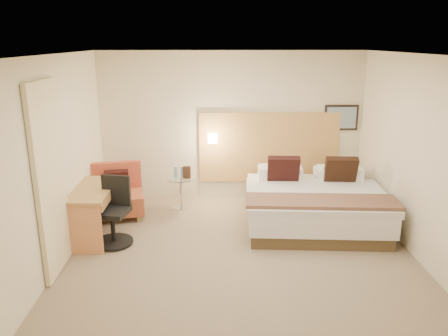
{
  "coord_description": "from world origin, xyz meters",
  "views": [
    {
      "loc": [
        -0.39,
        -5.41,
        2.87
      ],
      "look_at": [
        -0.19,
        0.73,
        1.07
      ],
      "focal_mm": 35.0,
      "sensor_mm": 36.0,
      "label": 1
    }
  ],
  "objects_px": {
    "desk_chair": "(114,217)",
    "lounge_chair": "(118,196)",
    "side_table": "(181,191)",
    "desk": "(95,199)",
    "bed": "(313,203)"
  },
  "relations": [
    {
      "from": "desk_chair",
      "to": "lounge_chair",
      "type": "bearing_deg",
      "value": 98.61
    },
    {
      "from": "side_table",
      "to": "desk",
      "type": "height_order",
      "value": "desk"
    },
    {
      "from": "bed",
      "to": "side_table",
      "type": "height_order",
      "value": "bed"
    },
    {
      "from": "side_table",
      "to": "desk_chair",
      "type": "bearing_deg",
      "value": -122.99
    },
    {
      "from": "bed",
      "to": "desk_chair",
      "type": "distance_m",
      "value": 3.14
    },
    {
      "from": "side_table",
      "to": "desk",
      "type": "xyz_separation_m",
      "value": [
        -1.2,
        -1.15,
        0.3
      ]
    },
    {
      "from": "lounge_chair",
      "to": "side_table",
      "type": "xyz_separation_m",
      "value": [
        1.05,
        0.31,
        -0.04
      ]
    },
    {
      "from": "bed",
      "to": "lounge_chair",
      "type": "xyz_separation_m",
      "value": [
        -3.23,
        0.4,
        0.01
      ]
    },
    {
      "from": "lounge_chair",
      "to": "bed",
      "type": "bearing_deg",
      "value": -7.1
    },
    {
      "from": "lounge_chair",
      "to": "desk_chair",
      "type": "relative_size",
      "value": 0.98
    },
    {
      "from": "desk",
      "to": "bed",
      "type": "bearing_deg",
      "value": 7.38
    },
    {
      "from": "side_table",
      "to": "desk",
      "type": "relative_size",
      "value": 0.46
    },
    {
      "from": "bed",
      "to": "desk",
      "type": "height_order",
      "value": "bed"
    },
    {
      "from": "desk_chair",
      "to": "desk",
      "type": "bearing_deg",
      "value": 144.8
    },
    {
      "from": "lounge_chair",
      "to": "side_table",
      "type": "bearing_deg",
      "value": 16.45
    }
  ]
}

